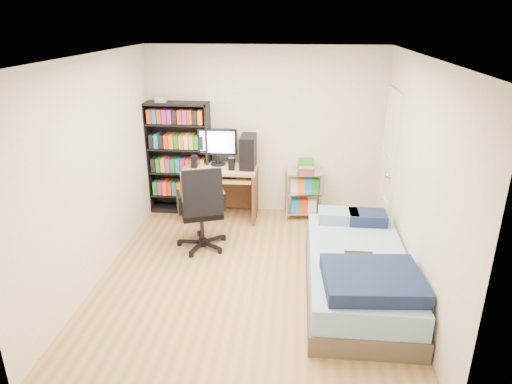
# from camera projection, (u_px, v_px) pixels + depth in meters

# --- Properties ---
(room) EXTENTS (3.58, 4.08, 2.58)m
(room) POSITION_uv_depth(u_px,v_px,m) (251.00, 176.00, 4.95)
(room) COLOR #AC8156
(room) RESTS_ON ground
(media_shelf) EXTENTS (0.96, 0.32, 1.77)m
(media_shelf) POSITION_uv_depth(u_px,v_px,m) (179.00, 157.00, 6.91)
(media_shelf) COLOR black
(media_shelf) RESTS_ON room
(computer_desk) EXTENTS (1.07, 0.62, 1.34)m
(computer_desk) POSITION_uv_depth(u_px,v_px,m) (228.00, 171.00, 6.74)
(computer_desk) COLOR tan
(computer_desk) RESTS_ON room
(office_chair) EXTENTS (0.87, 0.87, 1.14)m
(office_chair) POSITION_uv_depth(u_px,v_px,m) (202.00, 223.00, 5.92)
(office_chair) COLOR black
(office_chair) RESTS_ON room
(wire_cart) EXTENTS (0.58, 0.44, 0.89)m
(wire_cart) POSITION_uv_depth(u_px,v_px,m) (304.00, 181.00, 6.78)
(wire_cart) COLOR silver
(wire_cart) RESTS_ON room
(bed) EXTENTS (1.08, 2.16, 0.62)m
(bed) POSITION_uv_depth(u_px,v_px,m) (358.00, 273.00, 4.94)
(bed) COLOR #4E433A
(bed) RESTS_ON room
(door) EXTENTS (0.12, 0.80, 2.00)m
(door) POSITION_uv_depth(u_px,v_px,m) (388.00, 164.00, 6.14)
(door) COLOR silver
(door) RESTS_ON room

